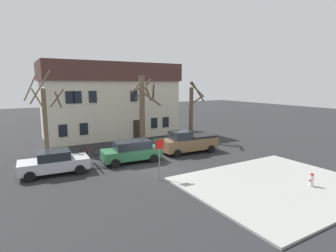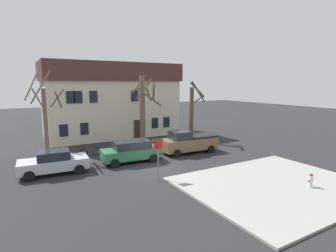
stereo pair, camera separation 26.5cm
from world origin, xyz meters
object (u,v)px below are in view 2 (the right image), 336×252
car_green_wagon (131,151)px  fire_hydrant (311,180)px  building_main (112,99)px  car_silver_sedan (54,162)px  bicycle_leaning (90,152)px  tree_bare_mid (143,108)px  tree_bare_near (46,118)px  street_sign_pole (158,151)px  pickup_truck_brown (189,142)px  tree_bare_far (192,112)px

car_green_wagon → fire_hydrant: (7.03, -10.40, -0.35)m
building_main → fire_hydrant: bearing=-77.8°
building_main → car_silver_sedan: building_main is taller
bicycle_leaning → fire_hydrant: bearing=-55.6°
tree_bare_mid → building_main: bearing=96.1°
tree_bare_near → street_sign_pole: size_ratio=2.74×
tree_bare_mid → car_green_wagon: tree_bare_mid is taller
tree_bare_mid → car_silver_sedan: size_ratio=1.50×
tree_bare_near → tree_bare_mid: size_ratio=1.07×
tree_bare_mid → car_silver_sedan: 10.19m
building_main → car_green_wagon: building_main is taller
tree_bare_mid → street_sign_pole: 9.71m
tree_bare_near → car_green_wagon: tree_bare_near is taller
car_silver_sedan → pickup_truck_brown: (11.21, 0.10, 0.16)m
tree_bare_near → car_green_wagon: size_ratio=1.60×
building_main → bicycle_leaning: size_ratio=8.78×
car_green_wagon → bicycle_leaning: 4.17m
car_silver_sedan → pickup_truck_brown: bearing=0.5°
car_green_wagon → bicycle_leaning: (-2.39, 3.38, -0.52)m
tree_bare_mid → fire_hydrant: tree_bare_mid is taller
building_main → street_sign_pole: size_ratio=5.64×
tree_bare_near → bicycle_leaning: 4.48m
tree_bare_near → pickup_truck_brown: 12.06m
car_silver_sedan → fire_hydrant: 16.44m
car_silver_sedan → bicycle_leaning: bearing=45.6°
fire_hydrant → street_sign_pole: 9.23m
pickup_truck_brown → fire_hydrant: (1.48, -10.54, -0.44)m
tree_bare_near → fire_hydrant: tree_bare_near is taller
building_main → pickup_truck_brown: (3.20, -11.17, -3.31)m
building_main → street_sign_pole: bearing=-98.6°
building_main → tree_bare_mid: 7.03m
tree_bare_far → pickup_truck_brown: bearing=-128.7°
pickup_truck_brown → bicycle_leaning: (-7.95, 3.24, -0.61)m
tree_bare_far → fire_hydrant: bearing=-96.3°
fire_hydrant → bicycle_leaning: bearing=124.4°
pickup_truck_brown → fire_hydrant: bearing=-82.0°
building_main → tree_bare_far: size_ratio=2.38×
tree_bare_mid → pickup_truck_brown: 5.62m
car_green_wagon → bicycle_leaning: bearing=125.3°
tree_bare_far → car_silver_sedan: tree_bare_far is taller
tree_bare_mid → tree_bare_far: size_ratio=1.08×
car_silver_sedan → bicycle_leaning: (3.26, 3.34, -0.45)m
building_main → fire_hydrant: building_main is taller
tree_bare_near → car_silver_sedan: size_ratio=1.61×
tree_bare_far → tree_bare_near: bearing=179.8°
building_main → bicycle_leaning: building_main is taller
building_main → tree_bare_mid: bearing=-83.9°
car_silver_sedan → fire_hydrant: (12.69, -10.44, -0.28)m
tree_bare_near → pickup_truck_brown: tree_bare_near is taller
tree_bare_mid → tree_bare_far: tree_bare_mid is taller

